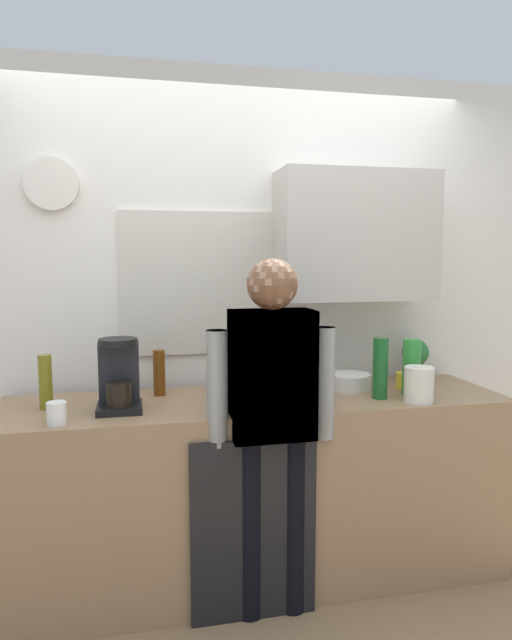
% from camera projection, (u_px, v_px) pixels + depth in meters
% --- Properties ---
extents(ground_plane, '(8.00, 8.00, 0.00)m').
position_uv_depth(ground_plane, '(271.00, 611.00, 2.52)').
color(ground_plane, '#8C6D4C').
extents(kitchen_counter, '(2.46, 0.64, 0.92)m').
position_uv_depth(kitchen_counter, '(257.00, 488.00, 2.76)').
color(kitchen_counter, '#937251').
rests_on(kitchen_counter, ground_plane).
extents(dishwasher_panel, '(0.56, 0.02, 0.82)m').
position_uv_depth(dishwasher_panel, '(254.00, 531.00, 2.43)').
color(dishwasher_panel, black).
rests_on(dishwasher_panel, ground_plane).
extents(back_wall_assembly, '(4.06, 0.42, 2.60)m').
position_uv_depth(back_wall_assembly, '(255.00, 301.00, 3.06)').
color(back_wall_assembly, white).
rests_on(back_wall_assembly, ground_plane).
extents(coffee_maker, '(0.20, 0.20, 0.33)m').
position_uv_depth(coffee_maker, '(119.00, 378.00, 2.51)').
color(coffee_maker, black).
rests_on(coffee_maker, kitchen_counter).
extents(bottle_red_vinegar, '(0.06, 0.06, 0.22)m').
position_uv_depth(bottle_red_vinegar, '(230.00, 373.00, 2.78)').
color(bottle_red_vinegar, maroon).
rests_on(bottle_red_vinegar, kitchen_counter).
extents(bottle_amber_beer, '(0.06, 0.06, 0.23)m').
position_uv_depth(bottle_amber_beer, '(159.00, 373.00, 2.77)').
color(bottle_amber_beer, brown).
rests_on(bottle_amber_beer, kitchen_counter).
extents(bottle_green_wine, '(0.07, 0.07, 0.30)m').
position_uv_depth(bottle_green_wine, '(380.00, 368.00, 2.70)').
color(bottle_green_wine, '#195923').
rests_on(bottle_green_wine, kitchen_counter).
extents(bottle_olive_oil, '(0.06, 0.06, 0.25)m').
position_uv_depth(bottle_olive_oil, '(46.00, 382.00, 2.52)').
color(bottle_olive_oil, olive).
rests_on(bottle_olive_oil, kitchen_counter).
extents(bottle_clear_soda, '(0.09, 0.09, 0.28)m').
position_uv_depth(bottle_clear_soda, '(412.00, 367.00, 2.79)').
color(bottle_clear_soda, '#2D8C33').
rests_on(bottle_clear_soda, kitchen_counter).
extents(cup_yellow_cup, '(0.07, 0.07, 0.08)m').
position_uv_depth(cup_yellow_cup, '(403.00, 380.00, 2.92)').
color(cup_yellow_cup, yellow).
rests_on(cup_yellow_cup, kitchen_counter).
extents(cup_blue_mug, '(0.08, 0.08, 0.10)m').
position_uv_depth(cup_blue_mug, '(305.00, 381.00, 2.87)').
color(cup_blue_mug, '#3351B2').
rests_on(cup_blue_mug, kitchen_counter).
extents(cup_white_mug, '(0.08, 0.08, 0.09)m').
position_uv_depth(cup_white_mug, '(57.00, 413.00, 2.29)').
color(cup_white_mug, white).
rests_on(cup_white_mug, kitchen_counter).
extents(mixing_bowl, '(0.22, 0.22, 0.08)m').
position_uv_depth(mixing_bowl, '(349.00, 381.00, 2.91)').
color(mixing_bowl, white).
rests_on(mixing_bowl, kitchen_counter).
extents(potted_plant, '(0.15, 0.15, 0.23)m').
position_uv_depth(potted_plant, '(415.00, 356.00, 3.13)').
color(potted_plant, '#9E5638').
rests_on(potted_plant, kitchen_counter).
extents(dish_soap, '(0.06, 0.06, 0.18)m').
position_uv_depth(dish_soap, '(228.00, 393.00, 2.51)').
color(dish_soap, green).
rests_on(dish_soap, kitchen_counter).
extents(storage_canister, '(0.14, 0.14, 0.17)m').
position_uv_depth(storage_canister, '(419.00, 384.00, 2.64)').
color(storage_canister, silver).
rests_on(storage_canister, kitchen_counter).
extents(person_at_sink, '(0.57, 0.22, 1.60)m').
position_uv_depth(person_at_sink, '(272.00, 408.00, 2.42)').
color(person_at_sink, '#3F4766').
rests_on(person_at_sink, ground_plane).
extents(person_guest, '(0.57, 0.22, 1.60)m').
position_uv_depth(person_guest, '(272.00, 408.00, 2.42)').
color(person_guest, black).
rests_on(person_guest, ground_plane).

